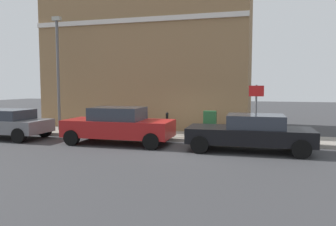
# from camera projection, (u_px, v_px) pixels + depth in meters

# --- Properties ---
(ground) EXTENTS (80.00, 80.00, 0.00)m
(ground) POSITION_uv_depth(u_px,v_px,m) (192.00, 147.00, 12.79)
(ground) COLOR #38383A
(sidewalk) EXTENTS (2.24, 30.00, 0.15)m
(sidewalk) POSITION_uv_depth(u_px,v_px,m) (84.00, 132.00, 16.39)
(sidewalk) COLOR gray
(sidewalk) RESTS_ON ground
(corner_building) EXTENTS (6.39, 11.33, 8.47)m
(corner_building) POSITION_uv_depth(u_px,v_px,m) (154.00, 55.00, 19.50)
(corner_building) COLOR olive
(corner_building) RESTS_ON ground
(car_black) EXTENTS (2.01, 4.53, 1.36)m
(car_black) POSITION_uv_depth(u_px,v_px,m) (251.00, 132.00, 11.90)
(car_black) COLOR black
(car_black) RESTS_ON ground
(car_red) EXTENTS (1.97, 4.50, 1.53)m
(car_red) POSITION_uv_depth(u_px,v_px,m) (118.00, 125.00, 13.42)
(car_red) COLOR maroon
(car_red) RESTS_ON ground
(car_grey) EXTENTS (1.95, 4.37, 1.34)m
(car_grey) POSITION_uv_depth(u_px,v_px,m) (3.00, 123.00, 14.85)
(car_grey) COLOR slate
(car_grey) RESTS_ON ground
(utility_cabinet) EXTENTS (0.46, 0.61, 1.15)m
(utility_cabinet) POSITION_uv_depth(u_px,v_px,m) (210.00, 125.00, 14.42)
(utility_cabinet) COLOR #1E4C28
(utility_cabinet) RESTS_ON sidewalk
(bollard_near_cabinet) EXTENTS (0.14, 0.14, 1.04)m
(bollard_near_cabinet) POSITION_uv_depth(u_px,v_px,m) (167.00, 123.00, 15.05)
(bollard_near_cabinet) COLOR black
(bollard_near_cabinet) RESTS_ON sidewalk
(street_sign) EXTENTS (0.08, 0.60, 2.30)m
(street_sign) POSITION_uv_depth(u_px,v_px,m) (256.00, 104.00, 13.30)
(street_sign) COLOR #59595B
(street_sign) RESTS_ON sidewalk
(lamppost) EXTENTS (0.20, 0.44, 5.72)m
(lamppost) POSITION_uv_depth(u_px,v_px,m) (58.00, 68.00, 16.44)
(lamppost) COLOR #59595B
(lamppost) RESTS_ON sidewalk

